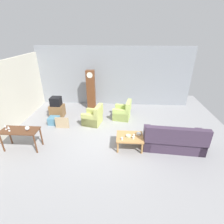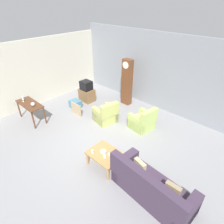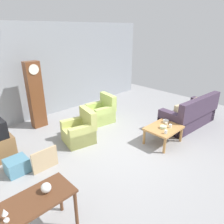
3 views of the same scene
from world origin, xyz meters
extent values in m
plane|color=gray|center=(0.00, 0.00, 0.00)|extent=(10.40, 10.40, 0.00)
cube|color=gray|center=(0.00, 3.60, 1.60)|extent=(8.40, 0.16, 3.20)
cube|color=beige|center=(-4.20, 0.40, 1.44)|extent=(0.12, 6.40, 2.88)
cube|color=#423347|center=(2.40, -0.48, 0.22)|extent=(2.16, 0.99, 0.44)
cube|color=#423347|center=(2.37, -0.84, 0.74)|extent=(2.11, 0.35, 0.60)
cube|color=#423347|center=(3.33, -0.54, 0.34)|extent=(0.30, 0.86, 0.68)
cube|color=#423347|center=(1.47, -0.41, 0.34)|extent=(0.30, 0.86, 0.68)
cube|color=#9E8966|center=(2.88, -0.46, 0.62)|extent=(0.36, 0.13, 0.36)
cube|color=#C6B284|center=(1.92, -0.39, 0.62)|extent=(0.38, 0.20, 0.36)
cube|color=#B7BC66|center=(-0.84, 1.13, 0.20)|extent=(0.90, 0.90, 0.40)
cube|color=#B7BC66|center=(-0.52, 1.06, 0.66)|extent=(0.34, 0.78, 0.52)
cube|color=#B7BC66|center=(-0.77, 1.42, 0.30)|extent=(0.78, 0.32, 0.60)
cube|color=#B7BC66|center=(-0.90, 0.84, 0.30)|extent=(0.78, 0.32, 0.60)
cube|color=#B6CD6A|center=(0.51, 1.73, 0.20)|extent=(0.88, 0.88, 0.40)
cube|color=#B6CD6A|center=(0.83, 1.68, 0.66)|extent=(0.31, 0.78, 0.52)
cube|color=#B6CD6A|center=(0.56, 2.03, 0.30)|extent=(0.78, 0.29, 0.60)
cube|color=#B6CD6A|center=(0.46, 1.44, 0.30)|extent=(0.78, 0.29, 0.60)
cube|color=#B27F47|center=(0.83, -0.55, 0.45)|extent=(0.96, 0.76, 0.05)
cylinder|color=#B27F47|center=(0.40, -0.88, 0.21)|extent=(0.07, 0.07, 0.43)
cylinder|color=#B27F47|center=(1.25, -0.88, 0.21)|extent=(0.07, 0.07, 0.43)
cylinder|color=#B27F47|center=(0.40, -0.23, 0.21)|extent=(0.07, 0.07, 0.43)
cylinder|color=#B27F47|center=(1.25, -0.23, 0.21)|extent=(0.07, 0.07, 0.43)
cube|color=#56331E|center=(-3.05, -0.84, 0.75)|extent=(1.30, 0.56, 0.04)
cylinder|color=#56331E|center=(-3.66, -1.07, 0.37)|extent=(0.06, 0.06, 0.73)
cylinder|color=#56331E|center=(-2.44, -1.07, 0.37)|extent=(0.06, 0.06, 0.73)
cylinder|color=#56331E|center=(-3.66, -0.60, 0.37)|extent=(0.06, 0.06, 0.73)
cylinder|color=#56331E|center=(-2.44, -0.60, 0.37)|extent=(0.06, 0.06, 0.73)
cube|color=brown|center=(-1.16, 2.86, 1.05)|extent=(0.44, 0.28, 2.10)
cylinder|color=silver|center=(-1.16, 2.71, 1.88)|extent=(0.30, 0.02, 0.30)
cube|color=brown|center=(-2.71, 1.78, 0.29)|extent=(0.68, 0.52, 0.59)
cube|color=black|center=(-2.71, 1.78, 0.80)|extent=(0.48, 0.44, 0.42)
cube|color=tan|center=(-2.09, 0.65, 0.25)|extent=(0.60, 0.05, 0.51)
cube|color=teal|center=(-2.60, 0.99, 0.17)|extent=(0.46, 0.42, 0.34)
sphere|color=silver|center=(-2.76, -0.83, 0.85)|extent=(0.15, 0.15, 0.15)
cylinder|color=white|center=(0.94, -0.68, 0.52)|extent=(0.08, 0.08, 0.09)
cylinder|color=silver|center=(0.55, -0.79, 0.53)|extent=(0.07, 0.07, 0.10)
cylinder|color=beige|center=(0.98, -0.54, 0.52)|extent=(0.07, 0.07, 0.08)
cylinder|color=white|center=(1.15, -0.41, 0.51)|extent=(0.17, 0.17, 0.07)
cylinder|color=#B2C69E|center=(0.77, -0.57, 0.51)|extent=(0.18, 0.18, 0.07)
cylinder|color=silver|center=(-3.53, -0.84, 0.78)|extent=(0.06, 0.06, 0.02)
cylinder|color=silver|center=(-3.53, -0.84, 0.84)|extent=(0.01, 0.01, 0.09)
cone|color=silver|center=(-3.53, -0.84, 0.93)|extent=(0.07, 0.07, 0.09)
cylinder|color=silver|center=(-3.36, -0.93, 0.78)|extent=(0.07, 0.07, 0.02)
cylinder|color=silver|center=(-3.36, -0.93, 0.84)|extent=(0.01, 0.01, 0.09)
cone|color=silver|center=(-3.36, -0.93, 0.93)|extent=(0.08, 0.08, 0.09)
camera|label=1|loc=(0.51, -5.67, 3.92)|focal=27.12mm
camera|label=2|loc=(3.70, -3.35, 4.36)|focal=30.22mm
camera|label=3|loc=(-3.70, -3.17, 3.00)|focal=32.88mm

